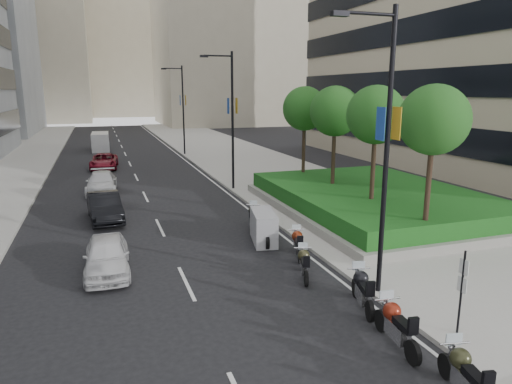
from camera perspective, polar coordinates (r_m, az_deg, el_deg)
name	(u,v)px	position (r m, az deg, el deg)	size (l,w,h in m)	color
ground	(266,331)	(13.32, 1.25, -17.04)	(160.00, 160.00, 0.00)	black
sidewalk_right	(245,160)	(43.38, -1.33, 3.96)	(10.00, 100.00, 0.15)	#9E9B93
lane_edge	(190,164)	(42.10, -8.23, 3.48)	(0.12, 100.00, 0.01)	silver
lane_centre	(131,167)	(41.46, -15.30, 3.02)	(0.12, 100.00, 0.01)	silver
building_cream_right	(230,31)	(95.20, -3.21, 19.47)	(28.00, 24.00, 36.00)	#B7AD93
building_cream_left	(21,39)	(112.21, -27.32, 16.58)	(26.00, 24.00, 34.00)	#B7AD93
building_cream_centre	(116,42)	(131.58, -17.14, 17.48)	(30.00, 24.00, 38.00)	#B7AD93
planter	(373,206)	(25.90, 14.47, -1.74)	(10.00, 14.00, 0.40)	gray
hedge	(374,196)	(25.76, 14.54, -0.45)	(9.40, 13.40, 0.80)	#144513
tree_0	(434,120)	(19.47, 21.33, 8.33)	(2.80, 2.80, 6.30)	#332319
tree_1	(376,115)	(22.67, 14.77, 9.25)	(2.80, 2.80, 6.30)	#332319
tree_2	(335,112)	(26.09, 9.85, 9.87)	(2.80, 2.80, 6.30)	#332319
tree_3	(305,109)	(29.66, 6.08, 10.28)	(2.80, 2.80, 6.30)	#332319
lamp_post_0	(383,141)	(14.48, 15.59, 6.11)	(2.34, 0.45, 9.00)	black
lamp_post_1	(230,114)	(30.03, -3.25, 9.68)	(2.34, 0.45, 9.00)	black
lamp_post_2	(182,106)	(47.59, -9.29, 10.61)	(2.34, 0.45, 9.00)	black
parking_sign	(462,288)	(13.52, 24.32, -10.88)	(0.06, 0.32, 2.50)	black
motorcycle_0	(465,375)	(11.53, 24.68, -20.11)	(0.76, 2.13, 1.07)	black
motorcycle_1	(396,325)	(12.92, 17.08, -15.62)	(0.75, 2.25, 1.12)	black
motorcycle_2	(362,290)	(14.69, 13.17, -11.81)	(0.90, 2.18, 1.12)	black
motorcycle_3	(304,264)	(16.61, 6.03, -8.89)	(0.84, 1.89, 0.98)	black
motorcycle_4	(298,244)	(18.54, 5.23, -6.46)	(0.84, 2.00, 1.03)	black
motorcycle_5	(264,227)	(20.13, 0.95, -4.42)	(1.37, 2.44, 1.40)	black
motorcycle_6	(253,217)	(22.27, -0.41, -3.09)	(0.99, 2.02, 1.06)	black
car_a	(107,256)	(17.72, -18.15, -7.57)	(1.58, 3.93, 1.34)	silver
car_b	(105,207)	(24.74, -18.40, -1.79)	(1.51, 4.34, 1.43)	black
car_c	(102,183)	(31.57, -18.74, 1.12)	(1.88, 4.61, 1.34)	silver
car_d	(104,161)	(41.27, -18.47, 3.68)	(2.15, 4.67, 1.30)	maroon
delivery_van	(101,142)	(53.88, -18.86, 5.88)	(1.90, 4.70, 1.95)	silver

